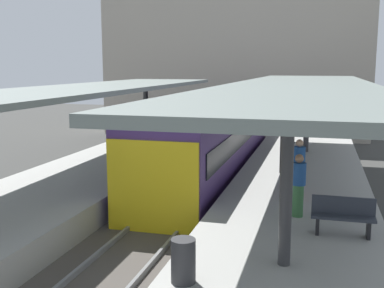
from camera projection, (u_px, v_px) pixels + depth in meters
ground_plane at (173, 219)px, 14.94m from camera, size 80.00×80.00×0.00m
platform_left at (65, 195)px, 15.84m from camera, size 4.40×28.00×1.00m
platform_right at (296, 213)px, 13.87m from camera, size 4.40×28.00×1.00m
track_ballast at (173, 216)px, 14.92m from camera, size 3.20×28.00×0.20m
rail_near_side at (152, 209)px, 15.08m from camera, size 0.08×28.00×0.14m
rail_far_side at (195, 212)px, 14.71m from camera, size 0.08×28.00×0.14m
commuter_train at (214, 138)px, 20.18m from camera, size 2.78×15.44×3.10m
canopy_left at (82, 91)px, 16.61m from camera, size 4.18×21.00×3.05m
canopy_right at (303, 87)px, 14.60m from camera, size 4.18×21.00×3.28m
platform_bench at (343, 215)px, 10.65m from camera, size 1.40×0.41×0.86m
platform_sign at (282, 128)px, 16.60m from camera, size 0.90×0.08×2.21m
litter_bin at (183, 261)px, 8.30m from camera, size 0.44×0.44×0.80m
passenger_near_bench at (299, 166)px, 13.89m from camera, size 0.36×0.36×1.67m
passenger_mid_platform at (298, 184)px, 11.89m from camera, size 0.36×0.36×1.61m
station_building_backdrop at (237, 56)px, 33.46m from camera, size 18.00×6.00×11.00m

